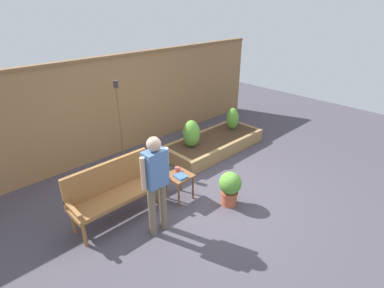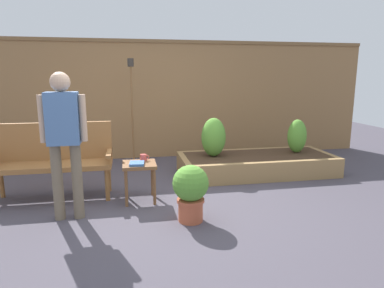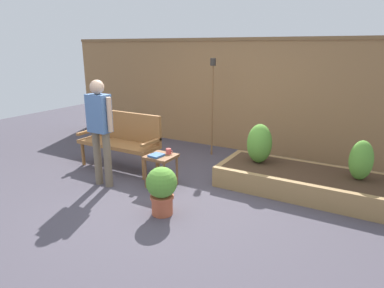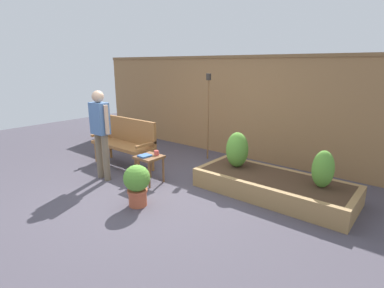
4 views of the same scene
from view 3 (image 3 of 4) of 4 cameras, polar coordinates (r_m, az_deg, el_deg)
ground_plane at (r=4.70m, az=-3.84°, el=-9.00°), size 14.00×14.00×0.00m
fence_back at (r=6.64m, az=8.61°, el=8.18°), size 8.40×0.14×2.16m
garden_bench at (r=5.79m, az=-11.83°, el=1.31°), size 1.44×0.48×0.94m
side_table at (r=4.93m, az=-5.26°, el=-2.85°), size 0.40×0.40×0.48m
cup_on_table at (r=4.95m, az=-3.98°, el=-1.24°), size 0.11×0.08×0.08m
book_on_table at (r=4.86m, az=-6.07°, el=-1.93°), size 0.19×0.21×0.03m
potted_boxwood at (r=4.14m, az=-5.15°, el=-7.38°), size 0.38×0.38×0.61m
raised_planter_bed at (r=5.09m, az=18.28°, el=-5.98°), size 2.40×1.00×0.30m
shrub_near_bench at (r=5.15m, az=11.35°, el=0.09°), size 0.37×0.37×0.59m
shrub_far_corner at (r=4.93m, az=26.72°, el=-2.48°), size 0.30×0.30×0.54m
tiki_torch at (r=6.21m, az=3.51°, el=9.00°), size 0.10×0.10×1.80m
person_by_bench at (r=4.98m, az=-15.35°, el=3.26°), size 0.47×0.20×1.56m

